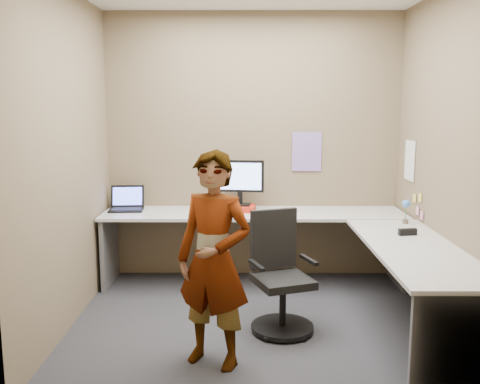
{
  "coord_description": "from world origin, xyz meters",
  "views": [
    {
      "loc": [
        -0.11,
        -4.19,
        1.78
      ],
      "look_at": [
        -0.13,
        0.25,
        1.05
      ],
      "focal_mm": 40.0,
      "sensor_mm": 36.0,
      "label": 1
    }
  ],
  "objects_px": {
    "monitor": "(240,179)",
    "office_chair": "(280,283)",
    "desk": "(304,241)",
    "person": "(214,260)"
  },
  "relations": [
    {
      "from": "monitor",
      "to": "person",
      "type": "relative_size",
      "value": 0.32
    },
    {
      "from": "desk",
      "to": "office_chair",
      "type": "height_order",
      "value": "office_chair"
    },
    {
      "from": "monitor",
      "to": "office_chair",
      "type": "xyz_separation_m",
      "value": [
        0.32,
        -1.18,
        -0.67
      ]
    },
    {
      "from": "monitor",
      "to": "office_chair",
      "type": "height_order",
      "value": "monitor"
    },
    {
      "from": "desk",
      "to": "monitor",
      "type": "bearing_deg",
      "value": 131.05
    },
    {
      "from": "desk",
      "to": "monitor",
      "type": "distance_m",
      "value": 0.99
    },
    {
      "from": "monitor",
      "to": "office_chair",
      "type": "relative_size",
      "value": 0.51
    },
    {
      "from": "office_chair",
      "to": "monitor",
      "type": "bearing_deg",
      "value": 85.31
    },
    {
      "from": "monitor",
      "to": "office_chair",
      "type": "bearing_deg",
      "value": -68.55
    },
    {
      "from": "person",
      "to": "desk",
      "type": "bearing_deg",
      "value": 80.57
    }
  ]
}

